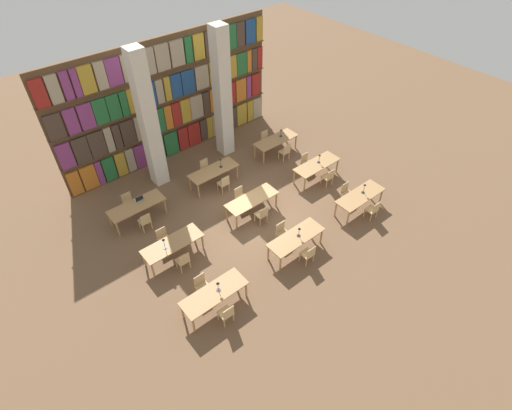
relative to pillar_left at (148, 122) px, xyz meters
name	(u,v)px	position (x,y,z in m)	size (l,w,h in m)	color
ground_plane	(252,214)	(1.81, -4.29, -3.00)	(40.00, 40.00, 0.00)	brown
bookshelf_bank	(170,102)	(1.80, 1.48, -0.37)	(10.67, 0.35, 5.50)	brown
pillar_left	(148,122)	(0.00, 0.00, 0.00)	(0.62, 0.62, 6.00)	silver
pillar_center	(222,95)	(3.62, 0.00, 0.00)	(0.62, 0.62, 6.00)	silver
reading_table_0	(214,294)	(-1.86, -6.92, -2.31)	(2.22, 0.81, 0.77)	tan
chair_0	(227,314)	(-1.89, -7.61, -2.54)	(0.42, 0.40, 0.86)	tan
chair_1	(202,285)	(-1.89, -6.23, -2.54)	(0.42, 0.40, 0.86)	tan
desk_lamp_0	(218,285)	(-1.69, -6.93, -1.95)	(0.14, 0.14, 0.42)	#232328
reading_table_1	(296,238)	(1.81, -6.83, -2.31)	(2.22, 0.81, 0.77)	tan
chair_2	(308,254)	(1.79, -7.52, -2.54)	(0.42, 0.40, 0.86)	tan
chair_3	(282,232)	(1.79, -6.13, -2.54)	(0.42, 0.40, 0.86)	tan
desk_lamp_1	(299,230)	(1.91, -6.86, -1.94)	(0.14, 0.14, 0.42)	#232328
reading_table_2	(360,197)	(5.38, -6.83, -2.31)	(2.22, 0.81, 0.77)	tan
chair_4	(373,210)	(5.40, -7.52, -2.54)	(0.42, 0.40, 0.86)	tan
chair_5	(346,192)	(5.40, -6.14, -2.54)	(0.42, 0.40, 0.86)	tan
desk_lamp_2	(364,187)	(5.57, -6.80, -1.92)	(0.14, 0.14, 0.46)	#232328
reading_table_3	(173,244)	(-1.79, -4.25, -2.31)	(2.22, 0.81, 0.77)	tan
chair_6	(183,261)	(-1.81, -4.94, -2.54)	(0.42, 0.40, 0.86)	tan
chair_7	(163,238)	(-1.81, -3.56, -2.54)	(0.42, 0.40, 0.86)	tan
desk_lamp_3	(164,242)	(-2.11, -4.30, -1.90)	(0.14, 0.14, 0.48)	#232328
reading_table_4	(252,200)	(1.86, -4.22, -2.31)	(2.22, 0.81, 0.77)	tan
chair_8	(262,214)	(1.82, -4.91, -2.54)	(0.42, 0.40, 0.86)	tan
chair_9	(240,196)	(1.82, -3.53, -2.54)	(0.42, 0.40, 0.86)	tan
reading_table_5	(317,166)	(5.51, -4.27, -2.31)	(2.22, 0.81, 0.77)	tan
chair_10	(328,177)	(5.55, -4.96, -2.54)	(0.42, 0.40, 0.86)	tan
chair_11	(306,162)	(5.55, -3.58, -2.54)	(0.42, 0.40, 0.86)	tan
desk_lamp_4	(319,157)	(5.66, -4.24, -1.93)	(0.14, 0.14, 0.44)	#232328
reading_table_6	(137,207)	(-1.87, -1.64, -2.31)	(2.22, 0.81, 0.77)	tan
chair_12	(145,221)	(-1.92, -2.33, -2.54)	(0.42, 0.40, 0.86)	tan
chair_13	(129,202)	(-1.92, -0.95, -2.54)	(0.42, 0.40, 0.86)	tan
laptop	(139,199)	(-1.64, -1.42, -2.19)	(0.32, 0.22, 0.21)	silver
reading_table_7	(214,172)	(1.75, -1.73, -2.31)	(2.22, 0.81, 0.77)	tan
chair_14	(224,183)	(1.78, -2.42, -2.54)	(0.42, 0.40, 0.86)	tan
chair_15	(206,168)	(1.78, -1.04, -2.54)	(0.42, 0.40, 0.86)	tan
desk_lamp_5	(221,161)	(2.13, -1.76, -1.93)	(0.14, 0.14, 0.45)	#232328
reading_table_8	(276,141)	(5.40, -1.67, -2.31)	(2.22, 0.81, 0.77)	tan
chair_16	(285,151)	(5.38, -2.36, -2.54)	(0.42, 0.40, 0.86)	tan
chair_17	(266,139)	(5.38, -0.98, -2.54)	(0.42, 0.40, 0.86)	tan
desk_lamp_6	(281,132)	(5.75, -1.63, -1.95)	(0.14, 0.14, 0.41)	#232328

